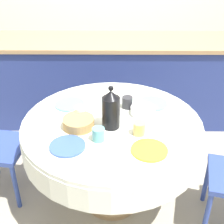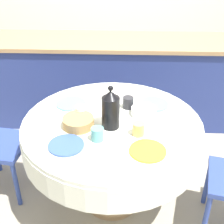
% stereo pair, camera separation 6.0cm
% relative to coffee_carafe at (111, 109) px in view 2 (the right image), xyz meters
% --- Properties ---
extents(ground_plane, '(12.00, 12.00, 0.00)m').
position_rel_coffee_carafe_xyz_m(ground_plane, '(0.01, 0.06, -0.89)').
color(ground_plane, '#9E937F').
extents(kitchen_counter, '(3.24, 0.64, 0.93)m').
position_rel_coffee_carafe_xyz_m(kitchen_counter, '(0.01, 1.34, -0.43)').
color(kitchen_counter, navy).
rests_on(kitchen_counter, ground_plane).
extents(dining_table, '(1.27, 1.27, 0.76)m').
position_rel_coffee_carafe_xyz_m(dining_table, '(0.01, 0.06, -0.26)').
color(dining_table, tan).
rests_on(dining_table, ground_plane).
extents(plate_near_left, '(0.22, 0.22, 0.01)m').
position_rel_coffee_carafe_xyz_m(plate_near_left, '(-0.27, -0.23, -0.13)').
color(plate_near_left, '#3856AD').
rests_on(plate_near_left, dining_table).
extents(cup_near_left, '(0.08, 0.08, 0.09)m').
position_rel_coffee_carafe_xyz_m(cup_near_left, '(-0.08, -0.16, -0.09)').
color(cup_near_left, '#5BA39E').
rests_on(cup_near_left, dining_table).
extents(plate_near_right, '(0.22, 0.22, 0.01)m').
position_rel_coffee_carafe_xyz_m(plate_near_right, '(0.24, -0.27, -0.13)').
color(plate_near_right, yellow).
rests_on(plate_near_right, dining_table).
extents(cup_near_right, '(0.08, 0.08, 0.09)m').
position_rel_coffee_carafe_xyz_m(cup_near_right, '(0.18, -0.09, -0.09)').
color(cup_near_right, '#DBB766').
rests_on(cup_near_right, dining_table).
extents(plate_far_left, '(0.22, 0.22, 0.01)m').
position_rel_coffee_carafe_xyz_m(plate_far_left, '(-0.32, 0.29, -0.13)').
color(plate_far_left, '#60BCB7').
rests_on(plate_far_left, dining_table).
extents(cup_far_left, '(0.08, 0.08, 0.09)m').
position_rel_coffee_carafe_xyz_m(cup_far_left, '(-0.22, 0.11, -0.09)').
color(cup_far_left, white).
rests_on(cup_far_left, dining_table).
extents(plate_far_right, '(0.22, 0.22, 0.01)m').
position_rel_coffee_carafe_xyz_m(plate_far_right, '(0.32, 0.31, -0.13)').
color(plate_far_right, '#60BCB7').
rests_on(plate_far_right, dining_table).
extents(cup_far_right, '(0.08, 0.08, 0.09)m').
position_rel_coffee_carafe_xyz_m(cup_far_right, '(0.12, 0.26, -0.09)').
color(cup_far_right, '#28282D').
rests_on(cup_far_right, dining_table).
extents(coffee_carafe, '(0.12, 0.12, 0.31)m').
position_rel_coffee_carafe_xyz_m(coffee_carafe, '(0.00, 0.00, 0.00)').
color(coffee_carafe, black).
rests_on(coffee_carafe, dining_table).
extents(bread_basket, '(0.21, 0.21, 0.07)m').
position_rel_coffee_carafe_xyz_m(bread_basket, '(-0.22, -0.01, -0.10)').
color(bread_basket, '#AD844C').
rests_on(bread_basket, dining_table).
extents(fruit_bowl, '(0.18, 0.18, 0.05)m').
position_rel_coffee_carafe_xyz_m(fruit_bowl, '(0.23, 0.16, -0.11)').
color(fruit_bowl, silver).
rests_on(fruit_bowl, dining_table).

